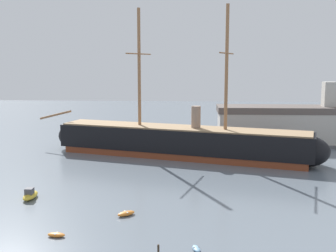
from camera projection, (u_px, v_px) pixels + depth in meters
tall_ship at (181, 141)px, 98.09m from camera, size 69.49×25.96×34.27m
dinghy_foreground_left at (56, 235)px, 53.53m from camera, size 2.35×1.19×0.54m
dinghy_foreground_right at (196, 249)px, 49.67m from camera, size 1.29×2.03×0.44m
dinghy_near_centre at (126, 213)px, 60.92m from camera, size 2.87×2.60×0.64m
motorboat_mid_left at (30, 195)px, 68.36m from camera, size 1.86×4.43×1.86m
sailboat_far_right at (286, 162)px, 91.85m from camera, size 1.68×4.06×5.13m
dockside_warehouse_right at (301, 125)px, 112.57m from camera, size 47.86×12.04×16.80m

